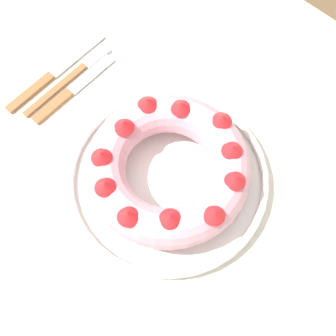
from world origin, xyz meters
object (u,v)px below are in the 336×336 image
object	(u,v)px
bundt_cake	(168,168)
cake_knife	(69,93)
fork	(74,75)
serving_dish	(168,179)
serving_knife	(50,77)

from	to	relation	value
bundt_cake	cake_knife	world-z (taller)	bundt_cake
fork	cake_knife	distance (m)	0.04
serving_dish	bundt_cake	bearing A→B (deg)	0.64
serving_dish	bundt_cake	distance (m)	0.04
fork	serving_knife	distance (m)	0.04
bundt_cake	serving_knife	size ratio (longest dim) A/B	1.13
serving_dish	cake_knife	size ratio (longest dim) A/B	1.77
serving_knife	cake_knife	distance (m)	0.05
bundt_cake	cake_knife	bearing A→B (deg)	179.01
serving_knife	cake_knife	world-z (taller)	same
serving_dish	serving_knife	distance (m)	0.29
serving_dish	cake_knife	bearing A→B (deg)	179.01
serving_dish	serving_knife	bearing A→B (deg)	179.01
cake_knife	serving_knife	bearing A→B (deg)	174.98
fork	serving_dish	bearing A→B (deg)	-3.35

